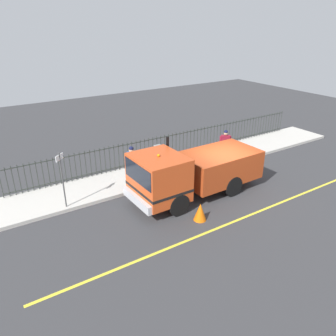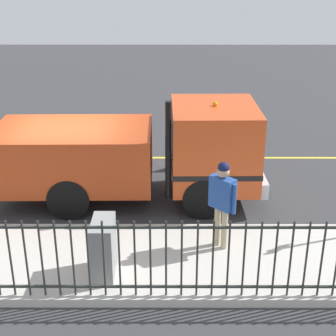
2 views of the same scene
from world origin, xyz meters
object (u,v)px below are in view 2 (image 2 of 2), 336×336
Objects in this scene: worker_standing at (222,196)px; utility_cabinet at (104,248)px; work_truck at (147,149)px; traffic_cone at (177,157)px.

utility_cabinet is at bearing 68.93° from worker_standing.
work_truck is 2.98m from worker_standing.
utility_cabinet is 1.43× the size of traffic_cone.
work_truck reaches higher than worker_standing.
worker_standing reaches higher than traffic_cone.
worker_standing is (2.55, 1.55, -0.02)m from work_truck.
work_truck is 2.20m from traffic_cone.
work_truck reaches higher than traffic_cone.
work_truck is 3.52× the size of worker_standing.
traffic_cone is at bearing 156.87° from work_truck.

